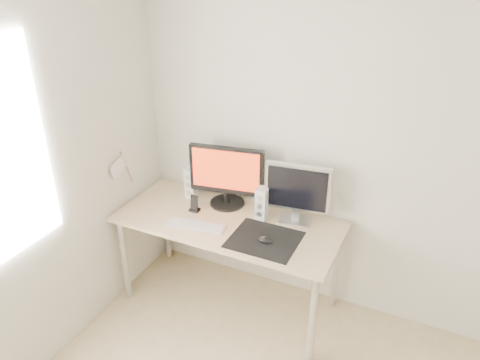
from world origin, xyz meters
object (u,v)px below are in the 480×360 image
(second_monitor, at_px, (297,191))
(main_monitor, at_px, (227,174))
(keyboard, at_px, (196,225))
(phone_dock, at_px, (194,206))
(speaker_right, at_px, (262,204))
(desk, at_px, (229,229))
(speaker_left, at_px, (191,183))
(mouse, at_px, (266,240))

(second_monitor, bearing_deg, main_monitor, 179.82)
(keyboard, distance_m, phone_dock, 0.22)
(second_monitor, xyz_separation_m, speaker_right, (-0.23, -0.07, -0.12))
(phone_dock, bearing_deg, speaker_right, 13.21)
(main_monitor, bearing_deg, keyboard, -99.20)
(keyboard, bearing_deg, desk, 45.71)
(main_monitor, bearing_deg, second_monitor, -0.18)
(keyboard, bearing_deg, main_monitor, 80.80)
(desk, relative_size, keyboard, 3.69)
(speaker_left, distance_m, phone_dock, 0.23)
(desk, relative_size, speaker_left, 6.67)
(phone_dock, bearing_deg, mouse, -14.08)
(speaker_right, height_order, phone_dock, speaker_right)
(second_monitor, xyz_separation_m, keyboard, (-0.60, -0.37, -0.23))
(desk, bearing_deg, main_monitor, 119.14)
(mouse, relative_size, desk, 0.06)
(speaker_left, distance_m, speaker_right, 0.61)
(keyboard, bearing_deg, speaker_left, 123.83)
(mouse, height_order, phone_dock, phone_dock)
(phone_dock, bearing_deg, second_monitor, 14.38)
(main_monitor, bearing_deg, speaker_left, -178.09)
(desk, relative_size, phone_dock, 12.65)
(mouse, distance_m, speaker_right, 0.32)
(main_monitor, distance_m, phone_dock, 0.33)
(mouse, distance_m, desk, 0.39)
(desk, xyz_separation_m, keyboard, (-0.17, -0.17, 0.09))
(mouse, height_order, speaker_right, speaker_right)
(mouse, bearing_deg, keyboard, -177.42)
(second_monitor, height_order, speaker_left, second_monitor)
(speaker_right, bearing_deg, second_monitor, 16.81)
(mouse, bearing_deg, speaker_right, 117.71)
(mouse, bearing_deg, phone_dock, 165.92)
(desk, height_order, keyboard, keyboard)
(desk, bearing_deg, keyboard, -134.29)
(keyboard, bearing_deg, speaker_right, 38.44)
(mouse, height_order, second_monitor, second_monitor)
(mouse, xyz_separation_m, speaker_right, (-0.14, 0.27, 0.10))
(second_monitor, relative_size, speaker_left, 1.88)
(second_monitor, bearing_deg, keyboard, -148.79)
(keyboard, relative_size, phone_dock, 3.42)
(main_monitor, relative_size, keyboard, 1.27)
(second_monitor, bearing_deg, desk, -156.07)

